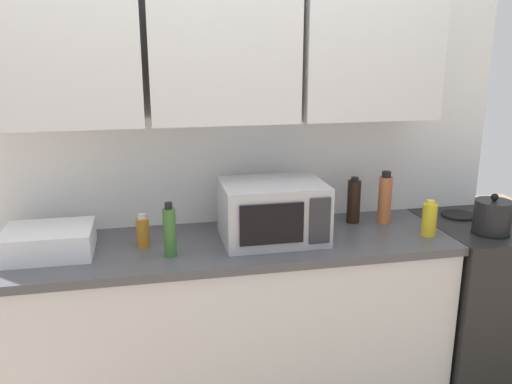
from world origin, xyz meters
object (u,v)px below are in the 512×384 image
stove_range (492,300)px  bottle_amber_vinegar (143,232)px  kettle (492,216)px  bottle_spice_jar (385,199)px  dish_rack (49,241)px  bottle_soy_dark (354,201)px  bottle_green_oil (170,232)px  microwave (273,211)px  bottle_yellow_mustard (429,219)px

stove_range → bottle_amber_vinegar: (-1.85, 0.03, 0.52)m
kettle → bottle_amber_vinegar: kettle is taller
bottle_spice_jar → dish_rack: bearing=-176.3°
bottle_spice_jar → bottle_amber_vinegar: bearing=-175.6°
dish_rack → bottle_soy_dark: (1.49, 0.14, 0.06)m
kettle → bottle_green_oil: 1.56m
stove_range → kettle: (-0.17, -0.14, 0.54)m
bottle_soy_dark → microwave: bearing=-161.1°
stove_range → bottle_spice_jar: bearing=168.5°
kettle → bottle_soy_dark: (-0.60, 0.30, 0.02)m
microwave → bottle_green_oil: microwave is taller
stove_range → bottle_soy_dark: size_ratio=3.75×
stove_range → bottle_amber_vinegar: bearing=179.1°
bottle_green_oil → bottle_yellow_mustard: size_ratio=1.37×
bottle_spice_jar → bottle_yellow_mustard: bottle_spice_jar is taller
kettle → bottle_yellow_mustard: bearing=173.6°
bottle_yellow_mustard → bottle_amber_vinegar: bearing=174.4°
bottle_green_oil → bottle_yellow_mustard: bottle_green_oil is taller
kettle → bottle_spice_jar: 0.52m
microwave → bottle_spice_jar: size_ratio=1.75×
bottle_amber_vinegar → bottle_soy_dark: 1.09m
dish_rack → bottle_green_oil: 0.54m
bottle_soy_dark → bottle_spice_jar: size_ratio=0.88×
kettle → dish_rack: bearing=175.6°
bottle_green_oil → bottle_spice_jar: bearing=11.9°
stove_range → kettle: size_ratio=4.75×
bottle_amber_vinegar → bottle_spice_jar: (1.23, 0.10, 0.06)m
dish_rack → bottle_green_oil: (0.52, -0.13, 0.05)m
stove_range → bottle_soy_dark: (-0.77, 0.16, 0.56)m
stove_range → kettle: 0.58m
kettle → bottle_amber_vinegar: size_ratio=1.23×
microwave → dish_rack: bearing=179.0°
kettle → bottle_spice_jar: bottle_spice_jar is taller
dish_rack → kettle: bearing=-4.4°
kettle → dish_rack: kettle is taller
microwave → bottle_soy_dark: (0.47, 0.16, -0.02)m
bottle_spice_jar → bottle_yellow_mustard: 0.27m
kettle → bottle_soy_dark: bearing=153.2°
microwave → bottle_green_oil: bearing=-166.9°
dish_rack → bottle_amber_vinegar: 0.41m
bottle_spice_jar → bottle_yellow_mustard: (0.13, -0.23, -0.05)m
stove_range → bottle_green_oil: (-1.73, -0.11, 0.56)m
bottle_soy_dark → bottle_spice_jar: (0.16, -0.04, 0.01)m
stove_range → bottle_spice_jar: size_ratio=3.32×
bottle_yellow_mustard → bottle_green_oil: bearing=-179.7°
bottle_green_oil → bottle_yellow_mustard: 1.25m
bottle_green_oil → bottle_soy_dark: bearing=15.9°
bottle_green_oil → stove_range: bearing=3.7°
stove_range → bottle_yellow_mustard: size_ratio=5.08×
bottle_green_oil → bottle_spice_jar: bottle_spice_jar is taller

